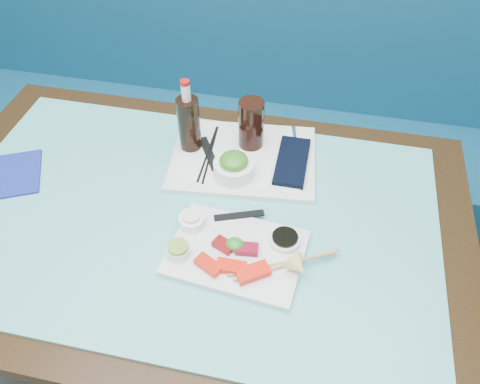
% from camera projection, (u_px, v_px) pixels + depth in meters
% --- Properties ---
extents(booth_bench, '(3.00, 0.56, 1.17)m').
position_uv_depth(booth_bench, '(251.00, 127.00, 2.01)').
color(booth_bench, navy).
rests_on(booth_bench, ground).
extents(dining_table, '(1.40, 0.90, 0.75)m').
position_uv_depth(dining_table, '(192.00, 237.00, 1.23)').
color(dining_table, black).
rests_on(dining_table, ground).
extents(glass_top, '(1.22, 0.76, 0.01)m').
position_uv_depth(glass_top, '(189.00, 216.00, 1.17)').
color(glass_top, '#5CB8B7').
rests_on(glass_top, dining_table).
extents(sashimi_plate, '(0.32, 0.24, 0.02)m').
position_uv_depth(sashimi_plate, '(236.00, 253.00, 1.08)').
color(sashimi_plate, white).
rests_on(sashimi_plate, glass_top).
extents(salmon_left, '(0.07, 0.06, 0.02)m').
position_uv_depth(salmon_left, '(209.00, 265.00, 1.03)').
color(salmon_left, red).
rests_on(salmon_left, sashimi_plate).
extents(salmon_mid, '(0.07, 0.03, 0.02)m').
position_uv_depth(salmon_mid, '(231.00, 267.00, 1.03)').
color(salmon_mid, red).
rests_on(salmon_mid, sashimi_plate).
extents(salmon_right, '(0.08, 0.07, 0.02)m').
position_uv_depth(salmon_right, '(253.00, 273.00, 1.02)').
color(salmon_right, '#FF1D0A').
rests_on(salmon_right, sashimi_plate).
extents(tuna_left, '(0.06, 0.05, 0.02)m').
position_uv_depth(tuna_left, '(224.00, 245.00, 1.07)').
color(tuna_left, maroon).
rests_on(tuna_left, sashimi_plate).
extents(tuna_right, '(0.05, 0.04, 0.02)m').
position_uv_depth(tuna_right, '(247.00, 249.00, 1.06)').
color(tuna_right, maroon).
rests_on(tuna_right, sashimi_plate).
extents(seaweed_garnish, '(0.04, 0.04, 0.02)m').
position_uv_depth(seaweed_garnish, '(235.00, 244.00, 1.07)').
color(seaweed_garnish, '#23851E').
rests_on(seaweed_garnish, sashimi_plate).
extents(ramekin_wasabi, '(0.06, 0.06, 0.02)m').
position_uv_depth(ramekin_wasabi, '(179.00, 251.00, 1.06)').
color(ramekin_wasabi, white).
rests_on(ramekin_wasabi, sashimi_plate).
extents(wasabi_fill, '(0.05, 0.05, 0.01)m').
position_uv_depth(wasabi_fill, '(178.00, 247.00, 1.04)').
color(wasabi_fill, '#7BA435').
rests_on(wasabi_fill, ramekin_wasabi).
extents(ramekin_ginger, '(0.07, 0.07, 0.03)m').
position_uv_depth(ramekin_ginger, '(192.00, 221.00, 1.11)').
color(ramekin_ginger, white).
rests_on(ramekin_ginger, sashimi_plate).
extents(ginger_fill, '(0.05, 0.05, 0.01)m').
position_uv_depth(ginger_fill, '(191.00, 216.00, 1.10)').
color(ginger_fill, '#FFE1D1').
rests_on(ginger_fill, ramekin_ginger).
extents(soy_dish, '(0.09, 0.09, 0.01)m').
position_uv_depth(soy_dish, '(285.00, 240.00, 1.08)').
color(soy_dish, white).
rests_on(soy_dish, sashimi_plate).
extents(soy_fill, '(0.08, 0.08, 0.01)m').
position_uv_depth(soy_fill, '(285.00, 237.00, 1.08)').
color(soy_fill, black).
rests_on(soy_fill, soy_dish).
extents(lemon_wedge, '(0.06, 0.06, 0.05)m').
position_uv_depth(lemon_wedge, '(298.00, 267.00, 1.01)').
color(lemon_wedge, '#F6DA74').
rests_on(lemon_wedge, sashimi_plate).
extents(chopstick_sleeve, '(0.12, 0.06, 0.00)m').
position_uv_depth(chopstick_sleeve, '(239.00, 215.00, 1.14)').
color(chopstick_sleeve, black).
rests_on(chopstick_sleeve, sashimi_plate).
extents(wooden_chopstick_a, '(0.23, 0.12, 0.01)m').
position_uv_depth(wooden_chopstick_a, '(283.00, 264.00, 1.04)').
color(wooden_chopstick_a, '#A07A4B').
rests_on(wooden_chopstick_a, sashimi_plate).
extents(wooden_chopstick_b, '(0.22, 0.14, 0.01)m').
position_uv_depth(wooden_chopstick_b, '(287.00, 264.00, 1.04)').
color(wooden_chopstick_b, tan).
rests_on(wooden_chopstick_b, sashimi_plate).
extents(serving_tray, '(0.42, 0.33, 0.01)m').
position_uv_depth(serving_tray, '(243.00, 158.00, 1.30)').
color(serving_tray, white).
rests_on(serving_tray, glass_top).
extents(paper_placemat, '(0.34, 0.24, 0.00)m').
position_uv_depth(paper_placemat, '(243.00, 156.00, 1.29)').
color(paper_placemat, white).
rests_on(paper_placemat, serving_tray).
extents(seaweed_bowl, '(0.13, 0.13, 0.04)m').
position_uv_depth(seaweed_bowl, '(234.00, 169.00, 1.23)').
color(seaweed_bowl, white).
rests_on(seaweed_bowl, serving_tray).
extents(seaweed_salad, '(0.09, 0.09, 0.04)m').
position_uv_depth(seaweed_salad, '(234.00, 161.00, 1.21)').
color(seaweed_salad, '#33781B').
rests_on(seaweed_salad, seaweed_bowl).
extents(cola_glass, '(0.07, 0.07, 0.14)m').
position_uv_depth(cola_glass, '(251.00, 124.00, 1.27)').
color(cola_glass, black).
rests_on(cola_glass, serving_tray).
extents(navy_pouch, '(0.08, 0.19, 0.01)m').
position_uv_depth(navy_pouch, '(292.00, 161.00, 1.27)').
color(navy_pouch, black).
rests_on(navy_pouch, serving_tray).
extents(fork, '(0.03, 0.09, 0.01)m').
position_uv_depth(fork, '(295.00, 137.00, 1.34)').
color(fork, white).
rests_on(fork, serving_tray).
extents(black_chopstick_a, '(0.01, 0.23, 0.01)m').
position_uv_depth(black_chopstick_a, '(208.00, 153.00, 1.30)').
color(black_chopstick_a, black).
rests_on(black_chopstick_a, serving_tray).
extents(black_chopstick_b, '(0.02, 0.23, 0.01)m').
position_uv_depth(black_chopstick_b, '(210.00, 153.00, 1.29)').
color(black_chopstick_b, black).
rests_on(black_chopstick_b, serving_tray).
extents(tray_sleeve, '(0.09, 0.14, 0.00)m').
position_uv_depth(tray_sleeve, '(209.00, 153.00, 1.30)').
color(tray_sleeve, black).
rests_on(tray_sleeve, serving_tray).
extents(cola_bottle_body, '(0.07, 0.07, 0.17)m').
position_uv_depth(cola_bottle_body, '(189.00, 126.00, 1.27)').
color(cola_bottle_body, black).
rests_on(cola_bottle_body, glass_top).
extents(cola_bottle_neck, '(0.03, 0.03, 0.05)m').
position_uv_depth(cola_bottle_neck, '(186.00, 92.00, 1.19)').
color(cola_bottle_neck, white).
rests_on(cola_bottle_neck, cola_bottle_body).
extents(cola_bottle_cap, '(0.03, 0.03, 0.01)m').
position_uv_depth(cola_bottle_cap, '(185.00, 83.00, 1.17)').
color(cola_bottle_cap, '#B40E0B').
rests_on(cola_bottle_cap, cola_bottle_neck).
extents(blue_napkin, '(0.23, 0.23, 0.01)m').
position_uv_depth(blue_napkin, '(8.00, 175.00, 1.26)').
color(blue_napkin, navy).
rests_on(blue_napkin, glass_top).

